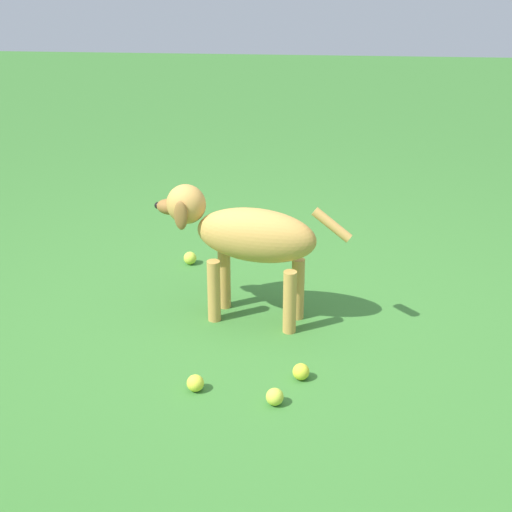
% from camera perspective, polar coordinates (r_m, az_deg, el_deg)
% --- Properties ---
extents(ground, '(14.00, 14.00, 0.00)m').
position_cam_1_polar(ground, '(3.34, 0.51, -6.49)').
color(ground, '#38722D').
extents(dog, '(0.34, 0.86, 0.59)m').
position_cam_1_polar(dog, '(3.40, -0.83, 1.45)').
color(dog, '#C69347').
rests_on(dog, ground).
extents(tennis_ball_0, '(0.07, 0.07, 0.07)m').
position_cam_1_polar(tennis_ball_0, '(3.05, -4.38, -9.09)').
color(tennis_ball_0, yellow).
rests_on(tennis_ball_0, ground).
extents(tennis_ball_1, '(0.07, 0.07, 0.07)m').
position_cam_1_polar(tennis_ball_1, '(3.12, 3.25, -8.30)').
color(tennis_ball_1, '#CFD432').
rests_on(tennis_ball_1, ground).
extents(tennis_ball_2, '(0.07, 0.07, 0.07)m').
position_cam_1_polar(tennis_ball_2, '(2.97, 1.36, -10.07)').
color(tennis_ball_2, '#C8D640').
rests_on(tennis_ball_2, ground).
extents(tennis_ball_3, '(0.07, 0.07, 0.07)m').
position_cam_1_polar(tennis_ball_3, '(4.08, -4.76, -0.15)').
color(tennis_ball_3, '#C1D83F').
rests_on(tennis_ball_3, ground).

